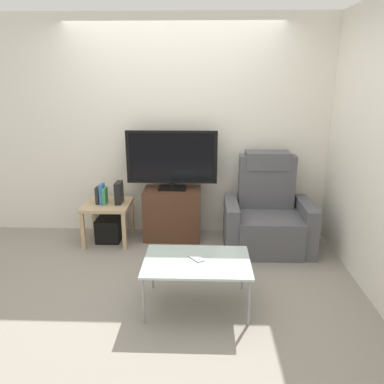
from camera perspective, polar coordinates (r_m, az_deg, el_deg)
ground_plane at (r=3.98m, az=-3.62°, el=-11.79°), size 6.40×6.40×0.00m
wall_back at (r=4.65m, az=-2.61°, el=9.42°), size 6.40×0.06×2.60m
wall_side at (r=3.84m, az=25.34°, el=6.12°), size 0.06×4.48×2.60m
tv_stand at (r=4.64m, az=-2.94°, el=-3.25°), size 0.68×0.41×0.62m
television at (r=4.47m, az=-3.05°, el=4.99°), size 1.06×0.20×0.70m
recliner_armchair at (r=4.46m, az=11.21°, el=-3.54°), size 0.98×0.78×1.08m
side_table at (r=4.62m, az=-12.53°, el=-2.52°), size 0.54×0.54×0.48m
subwoofer_box at (r=4.72m, az=-12.32°, el=-5.49°), size 0.28×0.28×0.28m
book_leftmost at (r=4.58m, az=-13.94°, el=-0.48°), size 0.04×0.10×0.20m
book_middle at (r=4.56m, az=-13.32°, el=-0.28°), size 0.04×0.12×0.24m
book_rightmost at (r=4.55m, az=-12.90°, el=-0.56°), size 0.04×0.14×0.19m
game_console at (r=4.54m, az=-10.89°, el=-0.10°), size 0.07×0.20×0.25m
coffee_table at (r=3.27m, az=0.74°, el=-10.65°), size 0.90×0.60×0.43m
cell_phone at (r=3.29m, az=0.68°, el=-9.90°), size 0.15×0.16×0.01m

